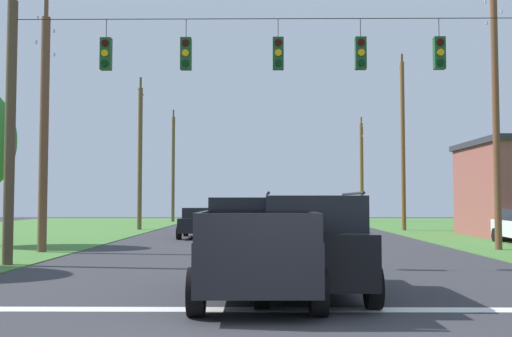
# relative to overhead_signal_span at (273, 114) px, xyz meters

# --- Properties ---
(stop_bar_stripe) EXTENTS (13.55, 0.45, 0.01)m
(stop_bar_stripe) POSITION_rel_overhead_signal_span_xyz_m (0.06, -6.90, -4.42)
(stop_bar_stripe) COLOR white
(stop_bar_stripe) RESTS_ON ground
(lane_dash_0) EXTENTS (2.50, 0.15, 0.01)m
(lane_dash_0) POSITION_rel_overhead_signal_span_xyz_m (0.06, -0.90, -4.42)
(lane_dash_0) COLOR white
(lane_dash_0) RESTS_ON ground
(lane_dash_1) EXTENTS (2.50, 0.15, 0.01)m
(lane_dash_1) POSITION_rel_overhead_signal_span_xyz_m (0.06, 6.03, -4.42)
(lane_dash_1) COLOR white
(lane_dash_1) RESTS_ON ground
(lane_dash_2) EXTENTS (2.50, 0.15, 0.01)m
(lane_dash_2) POSITION_rel_overhead_signal_span_xyz_m (0.06, 12.86, -4.42)
(lane_dash_2) COLOR white
(lane_dash_2) RESTS_ON ground
(lane_dash_3) EXTENTS (2.50, 0.15, 0.01)m
(lane_dash_3) POSITION_rel_overhead_signal_span_xyz_m (0.06, 18.29, -4.42)
(lane_dash_3) COLOR white
(lane_dash_3) RESTS_ON ground
(overhead_signal_span) EXTENTS (15.74, 0.31, 7.81)m
(overhead_signal_span) POSITION_rel_overhead_signal_span_xyz_m (0.00, 0.00, 0.00)
(overhead_signal_span) COLOR brown
(overhead_signal_span) RESTS_ON ground
(pickup_truck) EXTENTS (2.35, 5.43, 1.95)m
(pickup_truck) POSITION_rel_overhead_signal_span_xyz_m (-0.44, -5.58, -3.45)
(pickup_truck) COLOR black
(pickup_truck) RESTS_ON ground
(suv_black) EXTENTS (2.22, 4.80, 2.05)m
(suv_black) POSITION_rel_overhead_signal_span_xyz_m (0.64, -5.23, -3.36)
(suv_black) COLOR black
(suv_black) RESTS_ON ground
(distant_car_oncoming) EXTENTS (2.05, 4.32, 1.52)m
(distant_car_oncoming) POSITION_rel_overhead_signal_span_xyz_m (-3.46, 13.02, -3.63)
(distant_car_oncoming) COLOR black
(distant_car_oncoming) RESTS_ON ground
(utility_pole_mid_right) EXTENTS (0.26, 1.73, 10.78)m
(utility_pole_mid_right) POSITION_rel_overhead_signal_span_xyz_m (8.65, 5.49, 0.98)
(utility_pole_mid_right) COLOR brown
(utility_pole_mid_right) RESTS_ON ground
(utility_pole_far_right) EXTENTS (0.26, 1.54, 11.18)m
(utility_pole_far_right) POSITION_rel_overhead_signal_span_xyz_m (8.56, 20.19, 1.09)
(utility_pole_far_right) COLOR brown
(utility_pole_far_right) RESTS_ON ground
(utility_pole_near_left) EXTENTS (0.32, 1.69, 9.33)m
(utility_pole_near_left) POSITION_rel_overhead_signal_span_xyz_m (8.55, 35.80, 0.16)
(utility_pole_near_left) COLOR brown
(utility_pole_near_left) RESTS_ON ground
(utility_pole_far_left) EXTENTS (0.32, 1.91, 9.31)m
(utility_pole_far_left) POSITION_rel_overhead_signal_span_xyz_m (-8.32, 4.32, 0.15)
(utility_pole_far_left) COLOR brown
(utility_pole_far_left) RESTS_ON ground
(utility_pole_distant_right) EXTENTS (0.29, 1.83, 9.85)m
(utility_pole_distant_right) POSITION_rel_overhead_signal_span_xyz_m (-8.18, 20.84, 0.33)
(utility_pole_distant_right) COLOR brown
(utility_pole_distant_right) RESTS_ON ground
(utility_pole_distant_left) EXTENTS (0.30, 1.76, 9.90)m
(utility_pole_distant_left) POSITION_rel_overhead_signal_span_xyz_m (-8.15, 35.03, 0.36)
(utility_pole_distant_left) COLOR brown
(utility_pole_distant_left) RESTS_ON ground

